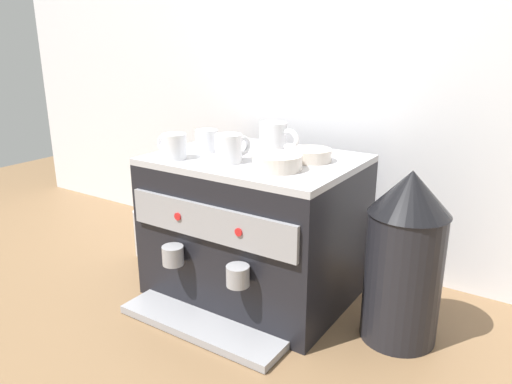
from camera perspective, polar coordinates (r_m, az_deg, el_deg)
ground_plane at (r=1.47m, az=0.00°, el=-11.25°), size 4.00×4.00×0.00m
tiled_backsplash_wall at (r=1.58m, az=6.81°, el=12.21°), size 2.80×0.03×1.13m
espresso_machine at (r=1.38m, az=-0.12°, el=-4.09°), size 0.54×0.52×0.40m
ceramic_cup_0 at (r=1.39m, az=-5.79°, el=6.06°), size 0.06×0.09×0.06m
ceramic_cup_1 at (r=1.31m, az=-9.66°, el=5.32°), size 0.10×0.06×0.07m
ceramic_cup_2 at (r=1.36m, az=2.18°, el=6.35°), size 0.12×0.08×0.08m
ceramic_cup_3 at (r=1.26m, az=-3.07°, el=5.16°), size 0.07×0.11×0.07m
ceramic_bowl_0 at (r=1.19m, az=2.50°, el=3.48°), size 0.12×0.12×0.04m
ceramic_bowl_1 at (r=1.28m, az=6.45°, el=4.30°), size 0.11×0.11×0.03m
coffee_grinder at (r=1.21m, az=17.01°, el=-7.25°), size 0.19×0.19×0.43m
milk_pitcher at (r=1.69m, az=-12.79°, el=-4.67°), size 0.08×0.08×0.16m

